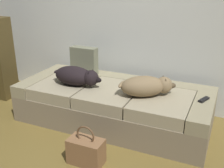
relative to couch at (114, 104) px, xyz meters
The scene contains 6 objects.
couch is the anchor object (origin of this frame).
dog_dark 0.53m from the couch, 163.45° to the right, with size 0.63×0.28×0.21m.
dog_tan 0.53m from the couch, 12.24° to the right, with size 0.58×0.46×0.21m.
tv_remote 1.00m from the couch, ahead, with size 0.04×0.15×0.02m, color black.
throw_pillow 0.71m from the couch, 153.09° to the left, with size 0.34×0.12×0.34m, color #6D6E57.
handbag 0.83m from the couch, 83.96° to the right, with size 0.32×0.18×0.38m.
Camera 1 is at (1.15, -1.66, 1.59)m, focal length 44.31 mm.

